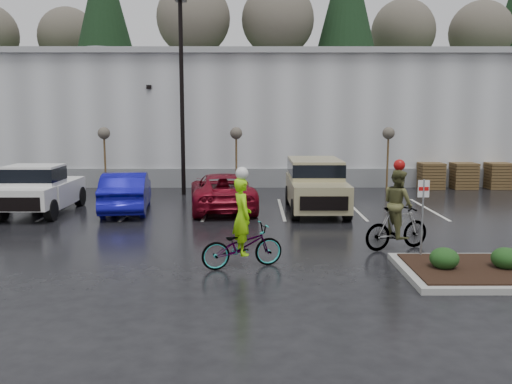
{
  "coord_description": "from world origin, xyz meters",
  "views": [
    {
      "loc": [
        -0.61,
        -13.72,
        3.92
      ],
      "look_at": [
        -0.55,
        4.03,
        1.3
      ],
      "focal_mm": 38.0,
      "sensor_mm": 36.0,
      "label": 1
    }
  ],
  "objects_px": {
    "pallet_stack_a": "(431,176)",
    "pallet_stack_c": "(498,176)",
    "cyclist_hivis": "(242,237)",
    "pickup_white": "(44,188)",
    "lamppost": "(181,74)",
    "sapling_east": "(388,137)",
    "car_red": "(222,191)",
    "cyclist_olive": "(397,217)",
    "fire_lane_sign": "(423,209)",
    "car_blue": "(126,192)",
    "sapling_west": "(104,137)",
    "sapling_mid": "(236,137)",
    "pallet_stack_b": "(463,176)",
    "suv_tan": "(316,186)"
  },
  "relations": [
    {
      "from": "fire_lane_sign",
      "to": "pallet_stack_c",
      "type": "bearing_deg",
      "value": 59.28
    },
    {
      "from": "sapling_mid",
      "to": "fire_lane_sign",
      "type": "bearing_deg",
      "value": -67.51
    },
    {
      "from": "sapling_mid",
      "to": "pallet_stack_b",
      "type": "relative_size",
      "value": 2.37
    },
    {
      "from": "lamppost",
      "to": "cyclist_hivis",
      "type": "height_order",
      "value": "lamppost"
    },
    {
      "from": "sapling_mid",
      "to": "pickup_white",
      "type": "relative_size",
      "value": 0.62
    },
    {
      "from": "sapling_mid",
      "to": "cyclist_hivis",
      "type": "relative_size",
      "value": 1.24
    },
    {
      "from": "sapling_west",
      "to": "pallet_stack_a",
      "type": "xyz_separation_m",
      "value": [
        16.5,
        1.0,
        -2.05
      ]
    },
    {
      "from": "cyclist_hivis",
      "to": "pallet_stack_a",
      "type": "bearing_deg",
      "value": -52.13
    },
    {
      "from": "sapling_west",
      "to": "car_blue",
      "type": "height_order",
      "value": "sapling_west"
    },
    {
      "from": "sapling_east",
      "to": "cyclist_olive",
      "type": "distance_m",
      "value": 11.91
    },
    {
      "from": "sapling_west",
      "to": "pallet_stack_c",
      "type": "xyz_separation_m",
      "value": [
        20.0,
        1.0,
        -2.05
      ]
    },
    {
      "from": "sapling_mid",
      "to": "cyclist_hivis",
      "type": "xyz_separation_m",
      "value": [
        0.58,
        -13.34,
        -1.94
      ]
    },
    {
      "from": "pallet_stack_b",
      "to": "sapling_mid",
      "type": "bearing_deg",
      "value": -175.11
    },
    {
      "from": "sapling_mid",
      "to": "car_blue",
      "type": "bearing_deg",
      "value": -127.9
    },
    {
      "from": "pallet_stack_c",
      "to": "sapling_mid",
      "type": "bearing_deg",
      "value": -175.76
    },
    {
      "from": "sapling_west",
      "to": "sapling_mid",
      "type": "xyz_separation_m",
      "value": [
        6.5,
        0.0,
        0.0
      ]
    },
    {
      "from": "sapling_east",
      "to": "pallet_stack_b",
      "type": "bearing_deg",
      "value": 13.39
    },
    {
      "from": "lamppost",
      "to": "sapling_west",
      "type": "distance_m",
      "value": 5.07
    },
    {
      "from": "sapling_east",
      "to": "pallet_stack_c",
      "type": "xyz_separation_m",
      "value": [
        6.0,
        1.0,
        -2.05
      ]
    },
    {
      "from": "suv_tan",
      "to": "pickup_white",
      "type": "bearing_deg",
      "value": -179.38
    },
    {
      "from": "pickup_white",
      "to": "lamppost",
      "type": "bearing_deg",
      "value": 43.2
    },
    {
      "from": "pallet_stack_c",
      "to": "cyclist_olive",
      "type": "distance_m",
      "value": 15.12
    },
    {
      "from": "pickup_white",
      "to": "fire_lane_sign",
      "type": "bearing_deg",
      "value": -29.59
    },
    {
      "from": "pallet_stack_a",
      "to": "car_blue",
      "type": "xyz_separation_m",
      "value": [
        -14.2,
        -6.4,
        0.12
      ]
    },
    {
      "from": "cyclist_olive",
      "to": "car_red",
      "type": "bearing_deg",
      "value": 18.9
    },
    {
      "from": "sapling_east",
      "to": "pallet_stack_a",
      "type": "height_order",
      "value": "sapling_east"
    },
    {
      "from": "pallet_stack_a",
      "to": "suv_tan",
      "type": "relative_size",
      "value": 0.26
    },
    {
      "from": "lamppost",
      "to": "car_blue",
      "type": "xyz_separation_m",
      "value": [
        -1.7,
        -4.4,
        -4.89
      ]
    },
    {
      "from": "sapling_mid",
      "to": "suv_tan",
      "type": "height_order",
      "value": "sapling_mid"
    },
    {
      "from": "fire_lane_sign",
      "to": "pallet_stack_a",
      "type": "bearing_deg",
      "value": 71.19
    },
    {
      "from": "pickup_white",
      "to": "cyclist_hivis",
      "type": "xyz_separation_m",
      "value": [
        7.97,
        -7.75,
        -0.19
      ]
    },
    {
      "from": "pallet_stack_b",
      "to": "fire_lane_sign",
      "type": "relative_size",
      "value": 0.61
    },
    {
      "from": "cyclist_hivis",
      "to": "cyclist_olive",
      "type": "bearing_deg",
      "value": -86.2
    },
    {
      "from": "pallet_stack_c",
      "to": "cyclist_olive",
      "type": "bearing_deg",
      "value": -124.23
    },
    {
      "from": "cyclist_olive",
      "to": "cyclist_hivis",
      "type": "bearing_deg",
      "value": 91.88
    },
    {
      "from": "lamppost",
      "to": "car_blue",
      "type": "relative_size",
      "value": 1.91
    },
    {
      "from": "sapling_east",
      "to": "car_blue",
      "type": "xyz_separation_m",
      "value": [
        -11.7,
        -5.4,
        -1.93
      ]
    },
    {
      "from": "lamppost",
      "to": "cyclist_olive",
      "type": "distance_m",
      "value": 13.75
    },
    {
      "from": "pickup_white",
      "to": "suv_tan",
      "type": "distance_m",
      "value": 10.73
    },
    {
      "from": "pallet_stack_b",
      "to": "suv_tan",
      "type": "distance_m",
      "value": 10.58
    },
    {
      "from": "sapling_east",
      "to": "car_red",
      "type": "height_order",
      "value": "sapling_east"
    },
    {
      "from": "pallet_stack_a",
      "to": "fire_lane_sign",
      "type": "xyz_separation_m",
      "value": [
        -4.7,
        -13.8,
        0.73
      ]
    },
    {
      "from": "pallet_stack_c",
      "to": "car_red",
      "type": "height_order",
      "value": "car_red"
    },
    {
      "from": "sapling_east",
      "to": "fire_lane_sign",
      "type": "bearing_deg",
      "value": -99.75
    },
    {
      "from": "sapling_west",
      "to": "fire_lane_sign",
      "type": "relative_size",
      "value": 1.45
    },
    {
      "from": "sapling_mid",
      "to": "pallet_stack_b",
      "type": "xyz_separation_m",
      "value": [
        11.7,
        1.0,
        -2.05
      ]
    },
    {
      "from": "pallet_stack_a",
      "to": "cyclist_olive",
      "type": "distance_m",
      "value": 13.47
    },
    {
      "from": "pallet_stack_b",
      "to": "cyclist_hivis",
      "type": "height_order",
      "value": "cyclist_hivis"
    },
    {
      "from": "sapling_mid",
      "to": "pallet_stack_b",
      "type": "distance_m",
      "value": 11.92
    },
    {
      "from": "pallet_stack_a",
      "to": "pallet_stack_c",
      "type": "distance_m",
      "value": 3.5
    }
  ]
}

